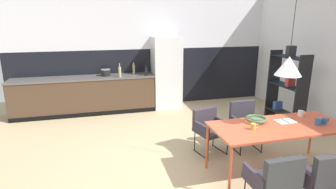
{
  "coord_description": "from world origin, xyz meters",
  "views": [
    {
      "loc": [
        -1.22,
        -3.44,
        2.2
      ],
      "look_at": [
        -0.07,
        0.99,
        0.94
      ],
      "focal_mm": 29.03,
      "sensor_mm": 36.0,
      "label": 1
    }
  ],
  "objects_px": {
    "dining_table": "(279,128)",
    "open_shelf_unit": "(287,86)",
    "pendant_lamp_over_table_near": "(289,66)",
    "armchair_by_stool": "(245,119)",
    "mug_tall_blue": "(324,121)",
    "mug_short_terracotta": "(301,113)",
    "armchair_facing_counter": "(276,178)",
    "cooking_pot": "(106,73)",
    "mug_wide_latte": "(253,127)",
    "bottle_oil_tall": "(120,72)",
    "armchair_head_of_table": "(323,175)",
    "armchair_near_window": "(209,125)",
    "refrigerator_column": "(166,73)",
    "mug_white_ceramic": "(319,122)",
    "open_book": "(285,121)",
    "bottle_vinegar_dark": "(134,69)",
    "fruit_bowl": "(256,119)"
  },
  "relations": [
    {
      "from": "cooking_pot",
      "to": "open_book",
      "type": "bearing_deg",
      "value": -54.57
    },
    {
      "from": "open_book",
      "to": "mug_white_ceramic",
      "type": "xyz_separation_m",
      "value": [
        0.37,
        -0.23,
        0.05
      ]
    },
    {
      "from": "mug_wide_latte",
      "to": "armchair_head_of_table",
      "type": "bearing_deg",
      "value": -65.58
    },
    {
      "from": "cooking_pot",
      "to": "armchair_by_stool",
      "type": "bearing_deg",
      "value": -49.78
    },
    {
      "from": "armchair_facing_counter",
      "to": "armchair_near_window",
      "type": "bearing_deg",
      "value": 91.59
    },
    {
      "from": "refrigerator_column",
      "to": "open_book",
      "type": "height_order",
      "value": "refrigerator_column"
    },
    {
      "from": "armchair_facing_counter",
      "to": "cooking_pot",
      "type": "bearing_deg",
      "value": 110.18
    },
    {
      "from": "open_book",
      "to": "refrigerator_column",
      "type": "bearing_deg",
      "value": 105.35
    },
    {
      "from": "mug_wide_latte",
      "to": "mug_short_terracotta",
      "type": "height_order",
      "value": "mug_wide_latte"
    },
    {
      "from": "bottle_vinegar_dark",
      "to": "open_book",
      "type": "bearing_deg",
      "value": -63.58
    },
    {
      "from": "dining_table",
      "to": "open_book",
      "type": "height_order",
      "value": "open_book"
    },
    {
      "from": "dining_table",
      "to": "armchair_near_window",
      "type": "distance_m",
      "value": 1.15
    },
    {
      "from": "mug_short_terracotta",
      "to": "pendant_lamp_over_table_near",
      "type": "xyz_separation_m",
      "value": [
        -0.57,
        -0.3,
        0.82
      ]
    },
    {
      "from": "armchair_near_window",
      "to": "open_book",
      "type": "bearing_deg",
      "value": 123.15
    },
    {
      "from": "armchair_head_of_table",
      "to": "bottle_vinegar_dark",
      "type": "distance_m",
      "value": 4.81
    },
    {
      "from": "mug_wide_latte",
      "to": "cooking_pot",
      "type": "bearing_deg",
      "value": 117.03
    },
    {
      "from": "dining_table",
      "to": "open_shelf_unit",
      "type": "bearing_deg",
      "value": 50.41
    },
    {
      "from": "dining_table",
      "to": "mug_wide_latte",
      "type": "relative_size",
      "value": 16.65
    },
    {
      "from": "armchair_head_of_table",
      "to": "mug_short_terracotta",
      "type": "bearing_deg",
      "value": 65.48
    },
    {
      "from": "refrigerator_column",
      "to": "armchair_head_of_table",
      "type": "distance_m",
      "value": 4.49
    },
    {
      "from": "bottle_oil_tall",
      "to": "open_shelf_unit",
      "type": "xyz_separation_m",
      "value": [
        3.34,
        -1.65,
        -0.17
      ]
    },
    {
      "from": "armchair_facing_counter",
      "to": "bottle_oil_tall",
      "type": "distance_m",
      "value": 4.41
    },
    {
      "from": "dining_table",
      "to": "armchair_by_stool",
      "type": "relative_size",
      "value": 2.34
    },
    {
      "from": "mug_tall_blue",
      "to": "mug_short_terracotta",
      "type": "relative_size",
      "value": 0.94
    },
    {
      "from": "bottle_vinegar_dark",
      "to": "mug_tall_blue",
      "type": "bearing_deg",
      "value": -59.09
    },
    {
      "from": "armchair_by_stool",
      "to": "open_shelf_unit",
      "type": "xyz_separation_m",
      "value": [
        1.41,
        0.81,
        0.32
      ]
    },
    {
      "from": "refrigerator_column",
      "to": "armchair_head_of_table",
      "type": "height_order",
      "value": "refrigerator_column"
    },
    {
      "from": "fruit_bowl",
      "to": "bottle_vinegar_dark",
      "type": "relative_size",
      "value": 1.1
    },
    {
      "from": "armchair_near_window",
      "to": "mug_tall_blue",
      "type": "distance_m",
      "value": 1.71
    },
    {
      "from": "dining_table",
      "to": "open_shelf_unit",
      "type": "distance_m",
      "value": 2.19
    },
    {
      "from": "bottle_vinegar_dark",
      "to": "bottle_oil_tall",
      "type": "bearing_deg",
      "value": -141.53
    },
    {
      "from": "armchair_head_of_table",
      "to": "bottle_oil_tall",
      "type": "height_order",
      "value": "bottle_oil_tall"
    },
    {
      "from": "bottle_oil_tall",
      "to": "bottle_vinegar_dark",
      "type": "distance_m",
      "value": 0.47
    },
    {
      "from": "armchair_near_window",
      "to": "armchair_facing_counter",
      "type": "bearing_deg",
      "value": 77.74
    },
    {
      "from": "armchair_near_window",
      "to": "pendant_lamp_over_table_near",
      "type": "distance_m",
      "value": 1.62
    },
    {
      "from": "armchair_facing_counter",
      "to": "mug_tall_blue",
      "type": "bearing_deg",
      "value": 29.0
    },
    {
      "from": "armchair_facing_counter",
      "to": "bottle_oil_tall",
      "type": "bearing_deg",
      "value": 107.17
    },
    {
      "from": "bottle_oil_tall",
      "to": "armchair_head_of_table",
      "type": "bearing_deg",
      "value": -65.9
    },
    {
      "from": "dining_table",
      "to": "pendant_lamp_over_table_near",
      "type": "bearing_deg",
      "value": -90.0
    },
    {
      "from": "armchair_head_of_table",
      "to": "pendant_lamp_over_table_near",
      "type": "relative_size",
      "value": 0.56
    },
    {
      "from": "armchair_by_stool",
      "to": "bottle_oil_tall",
      "type": "relative_size",
      "value": 2.58
    },
    {
      "from": "mug_tall_blue",
      "to": "pendant_lamp_over_table_near",
      "type": "bearing_deg",
      "value": 174.42
    },
    {
      "from": "refrigerator_column",
      "to": "armchair_facing_counter",
      "type": "distance_m",
      "value": 4.38
    },
    {
      "from": "armchair_by_stool",
      "to": "mug_short_terracotta",
      "type": "relative_size",
      "value": 6.53
    },
    {
      "from": "mug_short_terracotta",
      "to": "mug_wide_latte",
      "type": "bearing_deg",
      "value": -163.51
    },
    {
      "from": "dining_table",
      "to": "pendant_lamp_over_table_near",
      "type": "distance_m",
      "value": 0.9
    },
    {
      "from": "open_shelf_unit",
      "to": "armchair_head_of_table",
      "type": "bearing_deg",
      "value": -29.26
    },
    {
      "from": "mug_white_ceramic",
      "to": "armchair_by_stool",
      "type": "bearing_deg",
      "value": 119.26
    },
    {
      "from": "cooking_pot",
      "to": "dining_table",
      "type": "bearing_deg",
      "value": -57.3
    },
    {
      "from": "mug_white_ceramic",
      "to": "bottle_oil_tall",
      "type": "relative_size",
      "value": 0.41
    }
  ]
}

